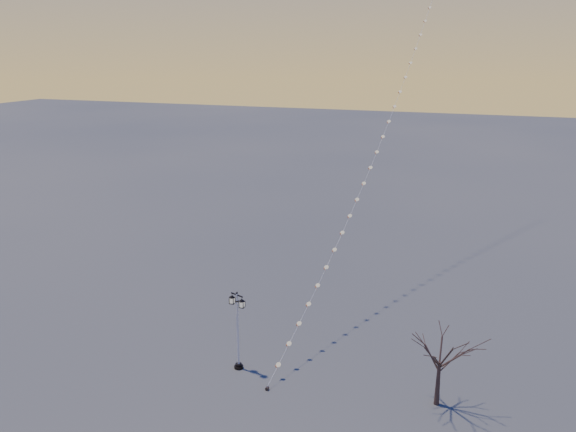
% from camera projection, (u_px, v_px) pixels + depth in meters
% --- Properties ---
extents(ground, '(300.00, 300.00, 0.00)m').
position_uv_depth(ground, '(283.00, 396.00, 32.39)').
color(ground, '#454846').
rests_on(ground, ground).
extents(street_lamp, '(1.18, 0.72, 4.87)m').
position_uv_depth(street_lamp, '(238.00, 327.00, 34.49)').
color(street_lamp, black).
rests_on(street_lamp, ground).
extents(bare_tree, '(2.75, 2.75, 4.57)m').
position_uv_depth(bare_tree, '(440.00, 351.00, 30.81)').
color(bare_tree, '#35251F').
rests_on(bare_tree, ground).
extents(kite_train, '(5.76, 43.86, 33.35)m').
position_uv_depth(kite_train, '(396.00, 70.00, 47.16)').
color(kite_train, black).
rests_on(kite_train, ground).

